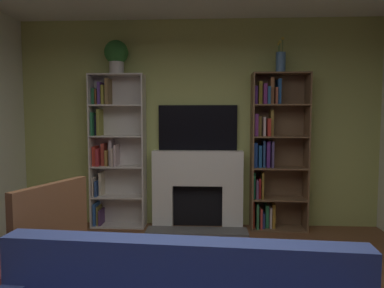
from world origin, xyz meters
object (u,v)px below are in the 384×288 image
object	(u,v)px
bookshelf_left	(113,149)
armchair	(32,254)
bookshelf_right	(272,151)
tv	(198,128)
potted_plant	(116,55)
vase_with_flowers	(281,62)
fireplace	(198,187)

from	to	relation	value
bookshelf_left	armchair	size ratio (longest dim) A/B	1.99
bookshelf_right	armchair	bearing A→B (deg)	-132.21
tv	armchair	xyz separation A→B (m)	(-1.10, -2.38, -0.83)
tv	bookshelf_right	distance (m)	1.03
tv	armchair	bearing A→B (deg)	-114.75
tv	bookshelf_right	xyz separation A→B (m)	(0.98, -0.09, -0.31)
potted_plant	vase_with_flowers	distance (m)	2.15
potted_plant	armchair	xyz separation A→B (m)	(-0.02, -2.26, -1.80)
fireplace	bookshelf_right	bearing A→B (deg)	-0.55
bookshelf_right	potted_plant	distance (m)	2.42
fireplace	armchair	size ratio (longest dim) A/B	1.27
tv	vase_with_flowers	distance (m)	1.38
fireplace	bookshelf_left	size ratio (longest dim) A/B	0.64
tv	vase_with_flowers	xyz separation A→B (m)	(1.07, -0.12, 0.86)
tv	potted_plant	xyz separation A→B (m)	(-1.07, -0.12, 0.97)
bookshelf_left	vase_with_flowers	xyz separation A→B (m)	(2.23, -0.05, 1.15)
bookshelf_left	potted_plant	size ratio (longest dim) A/B	4.64
potted_plant	armchair	world-z (taller)	potted_plant
fireplace	tv	size ratio (longest dim) A/B	1.24
tv	bookshelf_right	bearing A→B (deg)	-5.01
fireplace	armchair	world-z (taller)	fireplace
vase_with_flowers	armchair	size ratio (longest dim) A/B	0.45
potted_plant	vase_with_flowers	bearing A→B (deg)	-0.00
tv	bookshelf_left	distance (m)	1.19
armchair	potted_plant	bearing A→B (deg)	89.42
potted_plant	bookshelf_left	bearing A→B (deg)	147.88
tv	armchair	distance (m)	2.75
bookshelf_left	vase_with_flowers	size ratio (longest dim) A/B	4.45
bookshelf_right	armchair	distance (m)	3.14
potted_plant	armchair	distance (m)	2.89
fireplace	bookshelf_right	world-z (taller)	bookshelf_right
tv	bookshelf_left	bearing A→B (deg)	-176.49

